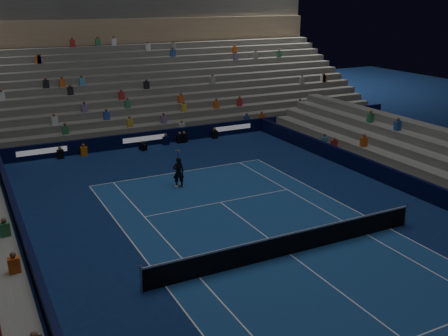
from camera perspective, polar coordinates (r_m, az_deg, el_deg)
The scene contains 8 objects.
ground at distance 22.03m, azimuth 7.21°, elevation -9.35°, with size 90.00×90.00×0.00m, color #0D1F4E.
court_surface at distance 22.03m, azimuth 7.21°, elevation -9.34°, with size 10.97×23.77×0.01m, color navy.
sponsor_barrier_far at distance 37.54m, azimuth -8.72°, elevation 3.17°, with size 44.00×0.25×1.00m, color black.
sponsor_barrier_west at distance 18.76m, azimuth -18.95°, elevation -13.86°, with size 0.25×37.00×1.00m, color black.
grandstand_main at distance 45.81m, azimuth -12.72°, elevation 9.35°, with size 44.00×15.20×11.20m.
tennis_net at distance 21.80m, azimuth 7.26°, elevation -8.18°, with size 12.90×0.10×1.10m.
tennis_player at distance 29.03m, azimuth -4.99°, elevation -0.46°, with size 0.63×0.41×1.73m, color black.
broadcast_camera at distance 36.53m, azimuth -8.85°, elevation 2.39°, with size 0.52×0.91×0.54m.
Camera 1 is at (-11.22, -15.99, 10.18)m, focal length 41.83 mm.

